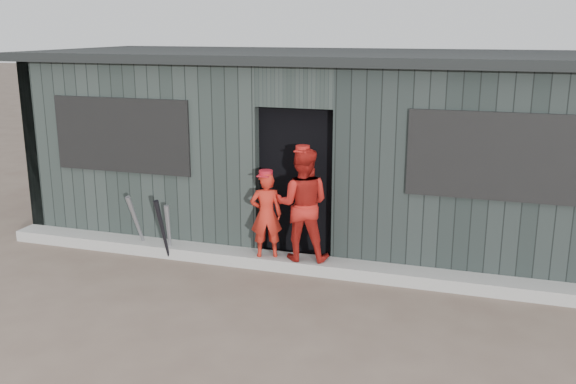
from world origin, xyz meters
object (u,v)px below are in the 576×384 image
(player_grey_back, at_px, (339,218))
(player_red_right, at_px, (302,204))
(bat_left, at_px, (137,224))
(bat_mid, at_px, (169,231))
(bat_right, at_px, (163,230))
(player_red_left, at_px, (266,215))
(dugout, at_px, (324,145))

(player_grey_back, bearing_deg, player_red_right, 56.50)
(bat_left, height_order, bat_mid, bat_left)
(bat_right, xyz_separation_m, player_red_left, (1.33, 0.22, 0.27))
(bat_mid, distance_m, player_red_left, 1.39)
(bat_left, bearing_deg, player_red_left, 0.95)
(player_red_right, height_order, player_grey_back, player_red_right)
(bat_left, relative_size, player_grey_back, 0.75)
(bat_left, xyz_separation_m, bat_right, (0.49, -0.19, 0.02))
(bat_left, bearing_deg, bat_right, -21.26)
(player_grey_back, relative_size, dugout, 0.14)
(bat_right, bearing_deg, bat_mid, 94.78)
(bat_left, bearing_deg, player_grey_back, 13.12)
(bat_mid, xyz_separation_m, dugout, (1.62, 1.77, 0.93))
(bat_mid, bearing_deg, player_red_right, 3.16)
(bat_right, height_order, player_red_right, player_red_right)
(bat_mid, xyz_separation_m, player_red_left, (1.35, 0.04, 0.33))
(player_grey_back, bearing_deg, dugout, -65.99)
(bat_right, distance_m, player_grey_back, 2.27)
(dugout, bearing_deg, player_grey_back, -65.88)
(bat_right, bearing_deg, player_red_right, 8.87)
(player_red_left, bearing_deg, dugout, -120.35)
(bat_right, bearing_deg, player_grey_back, 20.58)
(player_red_left, bearing_deg, player_grey_back, -165.16)
(bat_mid, bearing_deg, player_red_left, 1.72)
(player_red_right, bearing_deg, player_red_left, -1.32)
(player_red_left, xyz_separation_m, player_red_right, (0.45, 0.06, 0.16))
(bat_mid, height_order, bat_right, bat_right)
(bat_right, xyz_separation_m, player_grey_back, (2.13, 0.80, 0.14))
(bat_left, bearing_deg, player_red_right, 2.24)
(bat_left, relative_size, player_red_right, 0.60)
(dugout, bearing_deg, player_red_left, -99.07)
(bat_left, distance_m, player_grey_back, 2.69)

